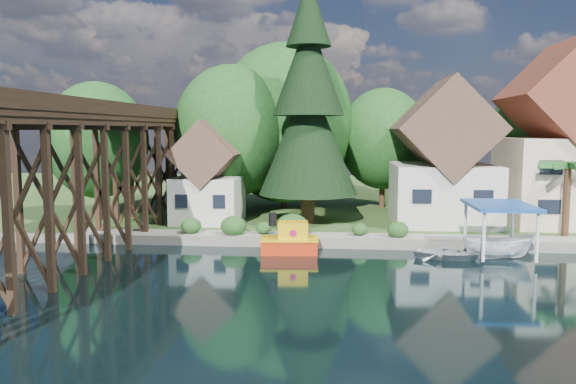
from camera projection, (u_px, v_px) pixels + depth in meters
name	position (u px, v px, depth m)	size (l,w,h in m)	color
ground	(355.00, 282.00, 28.30)	(140.00, 140.00, 0.00)	black
bank	(348.00, 197.00, 61.91)	(140.00, 52.00, 0.50)	#2F5321
seawall	(415.00, 245.00, 35.80)	(60.00, 0.40, 0.62)	slate
promenade	(444.00, 238.00, 36.88)	(50.00, 2.60, 0.06)	gray
trestle_bridge	(92.00, 167.00, 34.34)	(4.12, 44.18, 9.30)	black
house_left	(443.00, 162.00, 42.90)	(7.64, 8.64, 11.02)	beige
house_center	(564.00, 146.00, 42.40)	(8.65, 9.18, 13.89)	beige
shed	(208.00, 179.00, 43.26)	(5.09, 5.40, 7.85)	beige
bg_trees	(362.00, 134.00, 48.42)	(49.90, 13.30, 10.57)	#382314
shrubs	(284.00, 225.00, 37.76)	(15.76, 2.47, 1.70)	#1A4217
conifer	(308.00, 107.00, 41.99)	(7.45, 7.45, 18.34)	#382314
palm_tree	(568.00, 167.00, 37.24)	(4.73, 4.73, 5.31)	#382314
tugboat	(290.00, 241.00, 34.83)	(3.71, 2.24, 2.58)	red
boat_white_a	(447.00, 252.00, 33.32)	(2.73, 3.83, 0.79)	silver
boat_canopy	(499.00, 235.00, 33.25)	(4.15, 5.15, 3.29)	white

